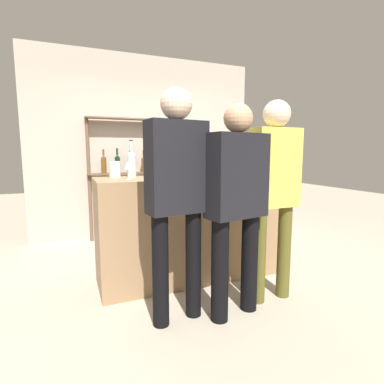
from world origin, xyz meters
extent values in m
plane|color=#B2A893|center=(0.00, 0.00, 0.00)|extent=(16.00, 16.00, 0.00)
cube|color=#997551|center=(0.00, 0.00, 0.54)|extent=(1.94, 0.63, 1.07)
cube|color=#B2A899|center=(0.00, 1.92, 1.40)|extent=(3.54, 0.12, 2.80)
cylinder|color=brown|center=(-0.91, 1.74, 0.91)|extent=(0.05, 0.05, 1.83)
cylinder|color=brown|center=(0.91, 1.74, 0.91)|extent=(0.05, 0.05, 1.83)
cube|color=brown|center=(0.00, 1.74, 1.82)|extent=(1.87, 0.18, 0.02)
cube|color=brown|center=(0.00, 1.74, 1.00)|extent=(1.87, 0.18, 0.02)
cylinder|color=brown|center=(-0.70, 1.74, 1.13)|extent=(0.07, 0.07, 0.23)
cone|color=brown|center=(-0.70, 1.74, 1.26)|extent=(0.07, 0.07, 0.03)
cylinder|color=brown|center=(-0.70, 1.74, 1.31)|extent=(0.03, 0.03, 0.07)
cylinder|color=#232328|center=(-0.70, 1.74, 1.36)|extent=(0.03, 0.03, 0.01)
cylinder|color=black|center=(-0.50, 1.74, 1.13)|extent=(0.08, 0.08, 0.23)
cone|color=black|center=(-0.50, 1.74, 1.26)|extent=(0.08, 0.08, 0.03)
cylinder|color=black|center=(-0.50, 1.74, 1.32)|extent=(0.03, 0.03, 0.09)
cylinder|color=black|center=(-0.50, 1.74, 1.37)|extent=(0.03, 0.03, 0.01)
cylinder|color=#0F1956|center=(-0.30, 1.74, 1.12)|extent=(0.08, 0.08, 0.22)
cone|color=#0F1956|center=(-0.30, 1.74, 1.25)|extent=(0.08, 0.08, 0.04)
cylinder|color=#0F1956|center=(-0.30, 1.74, 1.31)|extent=(0.03, 0.03, 0.07)
cylinder|color=gold|center=(-0.30, 1.74, 1.35)|extent=(0.03, 0.03, 0.01)
cylinder|color=brown|center=(-0.10, 1.74, 1.12)|extent=(0.07, 0.07, 0.21)
cone|color=brown|center=(-0.10, 1.74, 1.24)|extent=(0.07, 0.07, 0.03)
cylinder|color=brown|center=(-0.10, 1.74, 1.30)|extent=(0.03, 0.03, 0.09)
cylinder|color=maroon|center=(-0.10, 1.74, 1.34)|extent=(0.03, 0.03, 0.01)
cylinder|color=black|center=(0.10, 1.74, 1.12)|extent=(0.07, 0.07, 0.22)
cone|color=black|center=(0.10, 1.74, 1.25)|extent=(0.07, 0.07, 0.03)
cylinder|color=black|center=(0.10, 1.74, 1.30)|extent=(0.03, 0.03, 0.08)
cylinder|color=#232328|center=(0.10, 1.74, 1.35)|extent=(0.03, 0.03, 0.01)
cylinder|color=black|center=(0.30, 1.74, 1.12)|extent=(0.06, 0.06, 0.21)
cone|color=black|center=(0.30, 1.74, 1.24)|extent=(0.06, 0.06, 0.03)
cylinder|color=black|center=(0.30, 1.74, 1.29)|extent=(0.02, 0.02, 0.08)
cylinder|color=maroon|center=(0.30, 1.74, 1.33)|extent=(0.03, 0.03, 0.01)
cylinder|color=black|center=(0.50, 1.74, 1.13)|extent=(0.08, 0.08, 0.23)
cone|color=black|center=(0.50, 1.74, 1.26)|extent=(0.08, 0.08, 0.03)
cylinder|color=black|center=(0.50, 1.74, 1.32)|extent=(0.03, 0.03, 0.08)
cylinder|color=gold|center=(0.50, 1.74, 1.36)|extent=(0.03, 0.03, 0.01)
cylinder|color=#0F1956|center=(0.70, 1.74, 1.13)|extent=(0.08, 0.08, 0.22)
cone|color=#0F1956|center=(0.70, 1.74, 1.25)|extent=(0.08, 0.08, 0.04)
cylinder|color=#0F1956|center=(0.70, 1.74, 1.32)|extent=(0.03, 0.03, 0.10)
cylinder|color=maroon|center=(0.70, 1.74, 1.38)|extent=(0.03, 0.03, 0.01)
cylinder|color=black|center=(0.79, -0.22, 1.19)|extent=(0.07, 0.07, 0.23)
cone|color=black|center=(0.79, -0.22, 1.32)|extent=(0.07, 0.07, 0.03)
cylinder|color=black|center=(0.79, -0.22, 1.37)|extent=(0.03, 0.03, 0.08)
cylinder|color=black|center=(0.79, -0.22, 1.42)|extent=(0.03, 0.03, 0.01)
cylinder|color=brown|center=(-0.42, 0.22, 1.19)|extent=(0.07, 0.07, 0.22)
cone|color=brown|center=(-0.42, 0.22, 1.31)|extent=(0.07, 0.07, 0.03)
cylinder|color=brown|center=(-0.42, 0.22, 1.37)|extent=(0.03, 0.03, 0.09)
cylinder|color=#232328|center=(-0.42, 0.22, 1.42)|extent=(0.03, 0.03, 0.01)
cylinder|color=silver|center=(0.51, 0.12, 1.16)|extent=(0.08, 0.08, 0.18)
cone|color=silver|center=(0.51, 0.12, 1.27)|extent=(0.08, 0.08, 0.04)
cylinder|color=silver|center=(0.51, 0.12, 1.33)|extent=(0.03, 0.03, 0.07)
cylinder|color=maroon|center=(0.51, 0.12, 1.37)|extent=(0.03, 0.03, 0.01)
cylinder|color=brown|center=(0.06, 0.06, 1.19)|extent=(0.07, 0.07, 0.23)
cone|color=brown|center=(0.06, 0.06, 1.32)|extent=(0.07, 0.07, 0.03)
cylinder|color=brown|center=(0.06, 0.06, 1.37)|extent=(0.03, 0.03, 0.07)
cylinder|color=gold|center=(0.06, 0.06, 1.42)|extent=(0.03, 0.03, 0.01)
cylinder|color=black|center=(0.68, 0.00, 1.17)|extent=(0.08, 0.08, 0.20)
cone|color=black|center=(0.68, 0.00, 1.29)|extent=(0.08, 0.08, 0.03)
cylinder|color=black|center=(0.68, 0.00, 1.35)|extent=(0.03, 0.03, 0.09)
cylinder|color=gold|center=(0.68, 0.00, 1.41)|extent=(0.03, 0.03, 0.01)
cylinder|color=silver|center=(-0.59, 0.17, 1.19)|extent=(0.09, 0.09, 0.23)
cone|color=silver|center=(-0.59, 0.17, 1.32)|extent=(0.09, 0.09, 0.04)
cylinder|color=silver|center=(-0.59, 0.17, 1.39)|extent=(0.03, 0.03, 0.09)
cylinder|color=#232328|center=(-0.59, 0.17, 1.44)|extent=(0.04, 0.04, 0.01)
cylinder|color=silver|center=(-0.67, -0.06, 1.08)|extent=(0.06, 0.06, 0.00)
cylinder|color=silver|center=(-0.67, -0.06, 1.12)|extent=(0.01, 0.01, 0.09)
cone|color=silver|center=(-0.67, -0.06, 1.21)|extent=(0.07, 0.07, 0.07)
cylinder|color=silver|center=(-0.75, 0.20, 1.16)|extent=(0.11, 0.11, 0.16)
sphere|color=tan|center=(-0.74, 0.18, 1.12)|extent=(0.02, 0.02, 0.02)
sphere|color=tan|center=(-0.76, 0.21, 1.10)|extent=(0.02, 0.02, 0.02)
sphere|color=tan|center=(-0.76, 0.18, 1.12)|extent=(0.02, 0.02, 0.02)
sphere|color=tan|center=(-0.72, 0.17, 1.09)|extent=(0.02, 0.02, 0.02)
cylinder|color=black|center=(-0.07, 0.93, 0.42)|extent=(0.12, 0.12, 0.84)
cylinder|color=black|center=(0.20, 1.01, 0.42)|extent=(0.12, 0.12, 0.84)
cube|color=maroon|center=(0.06, 0.97, 1.17)|extent=(0.47, 0.30, 0.66)
sphere|color=#936B4C|center=(0.06, 0.97, 1.61)|extent=(0.23, 0.23, 0.23)
cylinder|color=black|center=(0.18, -0.82, 0.41)|extent=(0.14, 0.14, 0.82)
cylinder|color=black|center=(-0.13, -0.88, 0.41)|extent=(0.14, 0.14, 0.82)
cube|color=black|center=(0.03, -0.85, 1.15)|extent=(0.52, 0.30, 0.65)
sphere|color=tan|center=(0.03, -0.85, 1.58)|extent=(0.22, 0.22, 0.22)
cylinder|color=brown|center=(0.60, -0.74, 0.43)|extent=(0.12, 0.12, 0.85)
cylinder|color=brown|center=(0.33, -0.74, 0.43)|extent=(0.12, 0.12, 0.85)
cube|color=#D1C64C|center=(0.47, -0.74, 1.19)|extent=(0.43, 0.19, 0.68)
sphere|color=beige|center=(0.47, -0.74, 1.65)|extent=(0.23, 0.23, 0.23)
cylinder|color=black|center=(-0.29, -0.73, 0.43)|extent=(0.13, 0.13, 0.87)
cylinder|color=black|center=(-0.57, -0.77, 0.43)|extent=(0.13, 0.13, 0.87)
cube|color=black|center=(-0.43, -0.75, 1.21)|extent=(0.47, 0.25, 0.69)
sphere|color=beige|center=(-0.43, -0.75, 1.68)|extent=(0.24, 0.24, 0.24)
camera|label=1|loc=(-1.18, -2.86, 1.33)|focal=28.00mm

